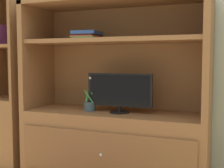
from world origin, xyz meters
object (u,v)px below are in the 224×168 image
(media_console, at_px, (114,124))
(magazine_stack, at_px, (88,36))
(potted_plant, at_px, (90,106))
(tv_monitor, at_px, (119,92))
(bookshelf_tall, at_px, (10,105))

(media_console, distance_m, magazine_stack, 0.83)
(media_console, distance_m, potted_plant, 0.28)
(tv_monitor, distance_m, magazine_stack, 0.59)
(tv_monitor, height_order, bookshelf_tall, bookshelf_tall)
(media_console, bearing_deg, bookshelf_tall, 179.90)
(potted_plant, relative_size, bookshelf_tall, 0.17)
(bookshelf_tall, bearing_deg, magazine_stack, -0.40)
(bookshelf_tall, bearing_deg, potted_plant, -3.23)
(potted_plant, bearing_deg, bookshelf_tall, 176.77)
(media_console, xyz_separation_m, magazine_stack, (-0.26, -0.00, 0.79))
(tv_monitor, bearing_deg, potted_plant, -179.26)
(potted_plant, xyz_separation_m, bookshelf_tall, (-0.94, 0.05, -0.06))
(tv_monitor, xyz_separation_m, magazine_stack, (-0.32, 0.04, 0.49))
(media_console, distance_m, tv_monitor, 0.31)
(potted_plant, height_order, bookshelf_tall, bookshelf_tall)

